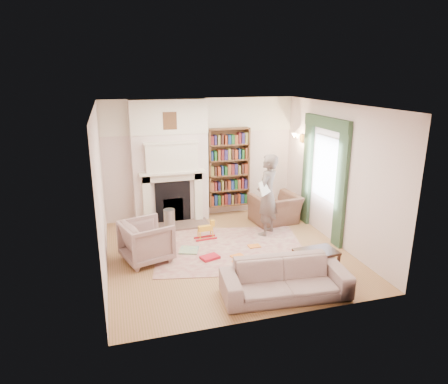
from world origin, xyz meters
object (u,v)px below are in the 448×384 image
object	(u,v)px
armchair_left	(147,241)
bookcase	(229,167)
man_reading	(267,195)
paraffin_heater	(170,222)
coffee_table	(316,263)
rocking_horse	(205,230)
armchair_reading	(275,209)
sofa	(285,279)

from	to	relation	value
armchair_left	bookcase	bearing A→B (deg)	-64.28
man_reading	paraffin_heater	size ratio (longest dim) A/B	3.19
coffee_table	rocking_horse	bearing A→B (deg)	122.63
bookcase	rocking_horse	xyz separation A→B (m)	(-0.92, -1.39, -0.97)
armchair_reading	coffee_table	distance (m)	2.56
bookcase	sofa	size ratio (longest dim) A/B	0.94
armchair_reading	armchair_left	bearing A→B (deg)	14.07
armchair_left	paraffin_heater	distance (m)	1.31
bookcase	man_reading	distance (m)	1.55
armchair_left	paraffin_heater	xyz separation A→B (m)	(0.59, 1.17, -0.11)
armchair_reading	coffee_table	bearing A→B (deg)	75.87
armchair_reading	paraffin_heater	distance (m)	2.45
rocking_horse	coffee_table	bearing A→B (deg)	-58.77
armchair_reading	rocking_horse	size ratio (longest dim) A/B	2.21
man_reading	paraffin_heater	world-z (taller)	man_reading
armchair_reading	coffee_table	world-z (taller)	armchair_reading
armchair_reading	armchair_left	world-z (taller)	armchair_left
coffee_table	rocking_horse	distance (m)	2.48
sofa	man_reading	size ratio (longest dim) A/B	1.12
armchair_reading	man_reading	size ratio (longest dim) A/B	0.58
bookcase	rocking_horse	distance (m)	1.93
armchair_left	armchair_reading	bearing A→B (deg)	-86.31
armchair_reading	man_reading	bearing A→B (deg)	46.19
armchair_left	sofa	distance (m)	2.68
bookcase	armchair_left	world-z (taller)	bookcase
armchair_left	sofa	bearing A→B (deg)	-150.87
man_reading	coffee_table	world-z (taller)	man_reading
paraffin_heater	rocking_horse	world-z (taller)	paraffin_heater
armchair_reading	man_reading	world-z (taller)	man_reading
coffee_table	sofa	bearing A→B (deg)	-152.08
armchair_left	rocking_horse	bearing A→B (deg)	-80.35
bookcase	man_reading	world-z (taller)	bookcase
sofa	man_reading	distance (m)	2.56
armchair_reading	sofa	size ratio (longest dim) A/B	0.52
armchair_reading	coffee_table	xyz separation A→B (m)	(-0.32, -2.53, -0.11)
armchair_reading	sofa	bearing A→B (deg)	62.96
sofa	man_reading	xyz separation A→B (m)	(0.65, 2.41, 0.59)
armchair_reading	sofa	world-z (taller)	armchair_reading
man_reading	coffee_table	xyz separation A→B (m)	(0.13, -1.93, -0.65)
man_reading	coffee_table	size ratio (longest dim) A/B	2.51
man_reading	bookcase	bearing A→B (deg)	-119.07
sofa	rocking_horse	world-z (taller)	sofa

